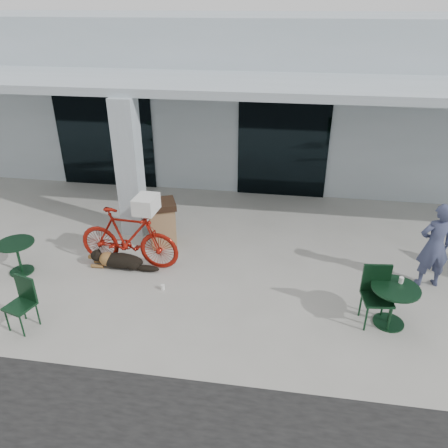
% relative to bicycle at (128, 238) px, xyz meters
% --- Properties ---
extents(ground, '(80.00, 80.00, 0.00)m').
position_rel_bicycle_xyz_m(ground, '(1.10, -0.86, -0.63)').
color(ground, '#ADABA3').
rests_on(ground, ground).
extents(building, '(22.00, 7.00, 4.50)m').
position_rel_bicycle_xyz_m(building, '(1.10, 7.64, 1.62)').
color(building, silver).
rests_on(building, ground).
extents(storefront_glass_left, '(2.80, 0.06, 2.70)m').
position_rel_bicycle_xyz_m(storefront_glass_left, '(-2.10, 4.12, 0.72)').
color(storefront_glass_left, black).
rests_on(storefront_glass_left, ground).
extents(storefront_glass_right, '(2.40, 0.06, 2.70)m').
position_rel_bicycle_xyz_m(storefront_glass_right, '(2.90, 4.12, 0.72)').
color(storefront_glass_right, black).
rests_on(storefront_glass_right, ground).
extents(column, '(0.50, 0.50, 3.12)m').
position_rel_bicycle_xyz_m(column, '(-0.40, 1.44, 0.93)').
color(column, silver).
rests_on(column, ground).
extents(overhang, '(22.00, 2.80, 0.18)m').
position_rel_bicycle_xyz_m(overhang, '(1.10, 2.74, 2.58)').
color(overhang, silver).
rests_on(overhang, column).
extents(bicycle, '(2.13, 0.74, 1.26)m').
position_rel_bicycle_xyz_m(bicycle, '(0.00, 0.00, 0.00)').
color(bicycle, maroon).
rests_on(bicycle, ground).
extents(laundry_basket, '(0.43, 0.56, 0.32)m').
position_rel_bicycle_xyz_m(laundry_basket, '(0.45, -0.03, 0.79)').
color(laundry_basket, white).
rests_on(laundry_basket, bicycle).
extents(dog, '(1.11, 0.40, 0.37)m').
position_rel_bicycle_xyz_m(dog, '(-0.16, -0.16, -0.45)').
color(dog, black).
rests_on(dog, ground).
extents(cup_near_dog, '(0.10, 0.10, 0.10)m').
position_rel_bicycle_xyz_m(cup_near_dog, '(0.89, -0.76, -0.58)').
color(cup_near_dog, white).
rests_on(cup_near_dog, ground).
extents(cafe_table_near, '(0.79, 0.79, 0.67)m').
position_rel_bicycle_xyz_m(cafe_table_near, '(-2.09, -0.61, -0.29)').
color(cafe_table_near, '#12351E').
rests_on(cafe_table_near, ground).
extents(cafe_chair_near, '(0.53, 0.55, 0.91)m').
position_rel_bicycle_xyz_m(cafe_chair_near, '(-1.10, -2.16, -0.17)').
color(cafe_chair_near, '#12351E').
rests_on(cafe_chair_near, ground).
extents(cafe_table_far, '(1.03, 1.03, 0.74)m').
position_rel_bicycle_xyz_m(cafe_table_far, '(4.96, -1.11, -0.26)').
color(cafe_table_far, '#12351E').
rests_on(cafe_table_far, ground).
extents(cafe_chair_far_a, '(0.52, 0.56, 1.04)m').
position_rel_bicycle_xyz_m(cafe_chair_far_a, '(4.69, -1.15, -0.11)').
color(cafe_chair_far_a, '#12351E').
rests_on(cafe_chair_far_a, ground).
extents(person, '(0.68, 0.50, 1.70)m').
position_rel_bicycle_xyz_m(person, '(5.87, 0.20, 0.22)').
color(person, '#3E4568').
rests_on(person, ground).
extents(cup_on_table, '(0.10, 0.10, 0.11)m').
position_rel_bicycle_xyz_m(cup_on_table, '(5.06, -0.96, 0.16)').
color(cup_on_table, white).
rests_on(cup_on_table, cafe_table_far).
extents(trash_receptacle, '(0.79, 0.79, 1.03)m').
position_rel_bicycle_xyz_m(trash_receptacle, '(0.43, 0.94, -0.11)').
color(trash_receptacle, '#93714C').
rests_on(trash_receptacle, ground).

